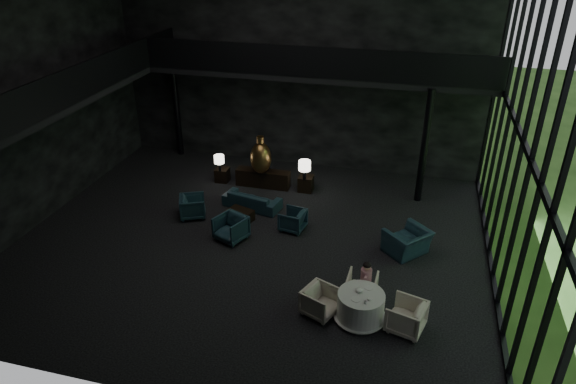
% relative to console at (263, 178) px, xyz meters
% --- Properties ---
extents(floor, '(14.00, 12.00, 0.02)m').
position_rel_console_xyz_m(floor, '(0.76, -3.67, -0.32)').
color(floor, black).
rests_on(floor, ground).
extents(wall_back, '(14.00, 0.04, 8.00)m').
position_rel_console_xyz_m(wall_back, '(0.76, 2.33, 3.68)').
color(wall_back, black).
rests_on(wall_back, ground).
extents(wall_front, '(14.00, 0.04, 8.00)m').
position_rel_console_xyz_m(wall_front, '(0.76, -9.67, 3.68)').
color(wall_front, black).
rests_on(wall_front, ground).
extents(wall_left, '(0.04, 12.00, 8.00)m').
position_rel_console_xyz_m(wall_left, '(-6.24, -3.67, 3.68)').
color(wall_left, black).
rests_on(wall_left, ground).
extents(curtain_wall, '(0.20, 12.00, 8.00)m').
position_rel_console_xyz_m(curtain_wall, '(7.71, -3.67, 3.68)').
color(curtain_wall, black).
rests_on(curtain_wall, ground).
extents(mezzanine_left, '(2.00, 12.00, 0.25)m').
position_rel_console_xyz_m(mezzanine_left, '(-5.24, -3.67, 3.68)').
color(mezzanine_left, black).
rests_on(mezzanine_left, wall_left).
extents(mezzanine_back, '(12.00, 2.00, 0.25)m').
position_rel_console_xyz_m(mezzanine_back, '(1.76, 1.33, 3.68)').
color(mezzanine_back, black).
rests_on(mezzanine_back, wall_back).
extents(railing_left, '(0.06, 12.00, 1.00)m').
position_rel_console_xyz_m(railing_left, '(-4.24, -3.67, 4.28)').
color(railing_left, black).
rests_on(railing_left, mezzanine_left).
extents(railing_back, '(12.00, 0.06, 1.00)m').
position_rel_console_xyz_m(railing_back, '(1.76, 0.33, 4.28)').
color(railing_back, black).
rests_on(railing_back, mezzanine_back).
extents(column_nw, '(0.24, 0.24, 4.00)m').
position_rel_console_xyz_m(column_nw, '(-4.24, 2.03, 1.68)').
color(column_nw, black).
rests_on(column_nw, floor).
extents(column_ne, '(0.24, 0.24, 4.00)m').
position_rel_console_xyz_m(column_ne, '(5.56, 0.33, 1.68)').
color(column_ne, black).
rests_on(column_ne, floor).
extents(console, '(1.99, 0.45, 0.63)m').
position_rel_console_xyz_m(console, '(0.00, 0.00, 0.00)').
color(console, black).
rests_on(console, floor).
extents(bronze_urn, '(0.75, 0.75, 1.40)m').
position_rel_console_xyz_m(bronze_urn, '(-0.00, -0.21, 0.92)').
color(bronze_urn, '#9B6535').
rests_on(bronze_urn, console).
extents(side_table_left, '(0.47, 0.47, 0.52)m').
position_rel_console_xyz_m(side_table_left, '(-1.60, 0.02, -0.06)').
color(side_table_left, black).
rests_on(side_table_left, floor).
extents(table_lamp_left, '(0.37, 0.37, 0.62)m').
position_rel_console_xyz_m(table_lamp_left, '(-1.60, -0.20, 0.65)').
color(table_lamp_left, black).
rests_on(table_lamp_left, side_table_left).
extents(side_table_right, '(0.51, 0.51, 0.56)m').
position_rel_console_xyz_m(side_table_right, '(1.60, 0.05, -0.04)').
color(side_table_right, black).
rests_on(side_table_right, floor).
extents(table_lamp_right, '(0.43, 0.43, 0.73)m').
position_rel_console_xyz_m(table_lamp_right, '(1.60, -0.22, 0.77)').
color(table_lamp_right, black).
rests_on(table_lamp_right, side_table_right).
extents(sofa, '(1.93, 0.90, 0.73)m').
position_rel_console_xyz_m(sofa, '(0.10, -1.62, 0.05)').
color(sofa, '#183237').
rests_on(sofa, floor).
extents(lounge_armchair_west, '(1.05, 1.08, 0.86)m').
position_rel_console_xyz_m(lounge_armchair_west, '(-1.59, -2.70, 0.11)').
color(lounge_armchair_west, black).
rests_on(lounge_armchair_west, floor).
extents(lounge_armchair_east, '(0.78, 0.81, 0.73)m').
position_rel_console_xyz_m(lounge_armchair_east, '(1.78, -2.67, 0.05)').
color(lounge_armchair_east, '#204249').
rests_on(lounge_armchair_east, floor).
extents(lounge_armchair_south, '(1.20, 1.17, 0.96)m').
position_rel_console_xyz_m(lounge_armchair_south, '(0.10, -3.70, 0.16)').
color(lounge_armchair_south, black).
rests_on(lounge_armchair_south, floor).
extents(window_armchair, '(1.49, 1.52, 1.13)m').
position_rel_console_xyz_m(window_armchair, '(5.34, -3.10, 0.25)').
color(window_armchair, black).
rests_on(window_armchair, floor).
extents(coffee_table, '(1.03, 1.03, 0.36)m').
position_rel_console_xyz_m(coffee_table, '(-0.05, -2.67, -0.14)').
color(coffee_table, black).
rests_on(coffee_table, floor).
extents(dining_table, '(1.30, 1.30, 0.75)m').
position_rel_console_xyz_m(dining_table, '(4.38, -6.29, 0.01)').
color(dining_table, white).
rests_on(dining_table, floor).
extents(dining_chair_north, '(0.77, 0.73, 0.77)m').
position_rel_console_xyz_m(dining_chair_north, '(4.31, -5.48, 0.07)').
color(dining_chair_north, '#AEA68F').
rests_on(dining_chair_north, floor).
extents(dining_chair_east, '(1.04, 1.08, 0.92)m').
position_rel_console_xyz_m(dining_chair_east, '(5.47, -6.39, 0.14)').
color(dining_chair_east, beige).
rests_on(dining_chair_east, floor).
extents(dining_chair_west, '(0.99, 1.02, 0.82)m').
position_rel_console_xyz_m(dining_chair_west, '(3.40, -6.33, 0.09)').
color(dining_chair_west, '#ACA79A').
rests_on(dining_chair_west, floor).
extents(child, '(0.29, 0.29, 0.61)m').
position_rel_console_xyz_m(child, '(4.40, -5.41, 0.44)').
color(child, '#CF93AC').
rests_on(child, dining_chair_north).
extents(plate_a, '(0.29, 0.29, 0.01)m').
position_rel_console_xyz_m(plate_a, '(4.28, -6.51, 0.44)').
color(plate_a, white).
rests_on(plate_a, dining_table).
extents(plate_b, '(0.26, 0.26, 0.01)m').
position_rel_console_xyz_m(plate_b, '(4.52, -6.01, 0.44)').
color(plate_b, white).
rests_on(plate_b, dining_table).
extents(saucer, '(0.14, 0.14, 0.01)m').
position_rel_console_xyz_m(saucer, '(4.60, -6.41, 0.44)').
color(saucer, white).
rests_on(saucer, dining_table).
extents(coffee_cup, '(0.09, 0.09, 0.06)m').
position_rel_console_xyz_m(coffee_cup, '(4.58, -6.47, 0.47)').
color(coffee_cup, white).
rests_on(coffee_cup, saucer).
extents(cereal_bowl, '(0.18, 0.18, 0.09)m').
position_rel_console_xyz_m(cereal_bowl, '(4.31, -6.20, 0.48)').
color(cereal_bowl, white).
rests_on(cereal_bowl, dining_table).
extents(cream_pot, '(0.08, 0.08, 0.07)m').
position_rel_console_xyz_m(cream_pot, '(4.51, -6.60, 0.47)').
color(cream_pot, '#99999E').
rests_on(cream_pot, dining_table).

